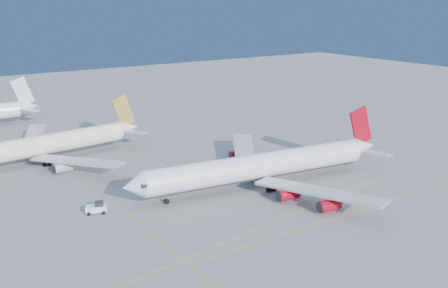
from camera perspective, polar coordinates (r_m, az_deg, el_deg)
ground at (r=122.42m, az=9.14°, el=-5.65°), size 500.00×500.00×0.00m
taxiway_lines at (r=118.21m, az=1.75°, el=-6.24°), size 118.86×140.00×0.02m
airliner_virgin at (r=124.68m, az=4.63°, el=-2.48°), size 71.75×63.98×17.71m
airliner_etihad at (r=151.56m, az=-20.14°, el=-0.17°), size 64.04×58.81×16.71m
pushback_tug at (r=113.62m, az=-14.32°, el=-7.08°), size 5.04×4.07×2.54m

